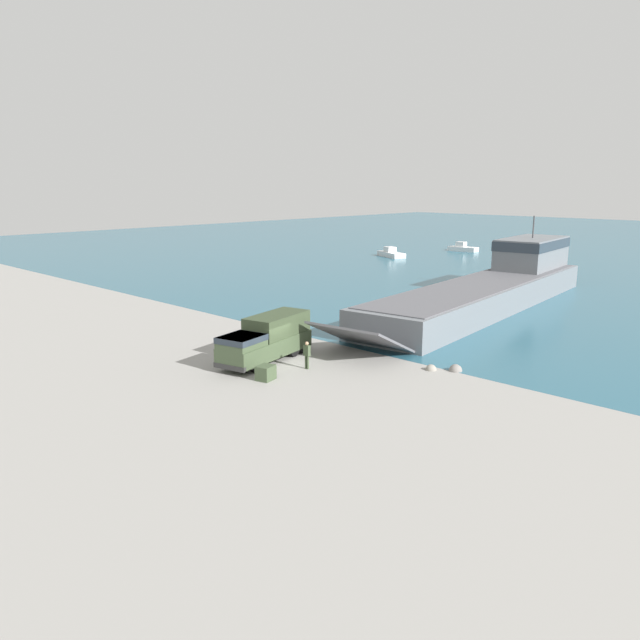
% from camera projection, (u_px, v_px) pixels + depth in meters
% --- Properties ---
extents(ground_plane, '(240.00, 240.00, 0.00)m').
position_uv_depth(ground_plane, '(278.00, 362.00, 41.68)').
color(ground_plane, gray).
extents(landing_craft, '(11.29, 42.62, 8.21)m').
position_uv_depth(landing_craft, '(496.00, 283.00, 61.65)').
color(landing_craft, slate).
rests_on(landing_craft, ground_plane).
extents(military_truck, '(4.05, 8.17, 2.96)m').
position_uv_depth(military_truck, '(267.00, 338.00, 41.83)').
color(military_truck, '#3D4C33').
rests_on(military_truck, ground_plane).
extents(soldier_on_ramp, '(0.44, 0.25, 1.81)m').
position_uv_depth(soldier_on_ramp, '(307.00, 353.00, 39.98)').
color(soldier_on_ramp, '#3D4C33').
rests_on(soldier_on_ramp, ground_plane).
extents(moored_boat_a, '(5.21, 2.44, 1.63)m').
position_uv_depth(moored_boat_a, '(463.00, 248.00, 108.99)').
color(moored_boat_a, white).
rests_on(moored_boat_a, ground_plane).
extents(moored_boat_b, '(6.11, 4.10, 1.57)m').
position_uv_depth(moored_boat_b, '(391.00, 253.00, 100.89)').
color(moored_boat_b, white).
rests_on(moored_boat_b, ground_plane).
extents(mooring_bollard, '(0.28, 0.28, 0.72)m').
position_uv_depth(mooring_bollard, '(281.00, 332.00, 48.51)').
color(mooring_bollard, '#333338').
rests_on(mooring_bollard, ground_plane).
extents(cargo_crate, '(1.14, 1.27, 0.90)m').
position_uv_depth(cargo_crate, '(266.00, 373.00, 37.87)').
color(cargo_crate, '#3D4C33').
rests_on(cargo_crate, ground_plane).
extents(shoreline_rock_a, '(0.67, 0.67, 0.67)m').
position_uv_depth(shoreline_rock_a, '(285.00, 329.00, 51.26)').
color(shoreline_rock_a, gray).
rests_on(shoreline_rock_a, ground_plane).
extents(shoreline_rock_b, '(0.72, 0.72, 0.72)m').
position_uv_depth(shoreline_rock_b, '(431.00, 370.00, 39.95)').
color(shoreline_rock_b, gray).
rests_on(shoreline_rock_b, ground_plane).
extents(shoreline_rock_c, '(0.86, 0.86, 0.86)m').
position_uv_depth(shoreline_rock_c, '(455.00, 371.00, 39.76)').
color(shoreline_rock_c, gray).
rests_on(shoreline_rock_c, ground_plane).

